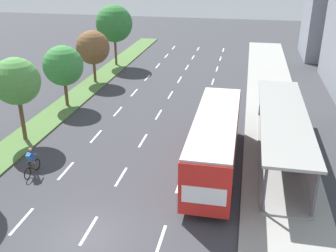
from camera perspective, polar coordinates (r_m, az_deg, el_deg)
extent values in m
plane|color=#38383D|center=(19.17, -12.14, -15.72)|extent=(140.00, 140.00, 0.00)
cube|color=#4C7038|center=(38.50, -12.11, 5.01)|extent=(2.60, 52.00, 0.12)
cube|color=gray|center=(35.55, 14.94, 3.20)|extent=(4.50, 52.00, 0.15)
cube|color=white|center=(21.04, -20.53, -12.85)|extent=(0.14, 2.16, 0.01)
cube|color=white|center=(24.67, -14.64, -6.31)|extent=(0.14, 2.16, 0.01)
cube|color=white|center=(28.71, -10.44, -1.49)|extent=(0.14, 2.16, 0.01)
cube|color=white|center=(33.03, -7.32, 2.12)|extent=(0.14, 2.16, 0.01)
cube|color=white|center=(37.52, -4.93, 4.88)|extent=(0.14, 2.16, 0.01)
cube|color=white|center=(42.12, -3.04, 7.04)|extent=(0.14, 2.16, 0.01)
cube|color=white|center=(46.82, -1.51, 8.76)|extent=(0.14, 2.16, 0.01)
cube|color=white|center=(51.57, -0.25, 10.16)|extent=(0.14, 2.16, 0.01)
cube|color=white|center=(56.37, 0.80, 11.32)|extent=(0.14, 2.16, 0.01)
cube|color=white|center=(19.59, -11.45, -14.66)|extent=(0.14, 2.16, 0.01)
cube|color=white|center=(23.44, -6.84, -7.33)|extent=(0.14, 2.16, 0.01)
cube|color=white|center=(27.67, -3.67, -2.12)|extent=(0.14, 2.16, 0.01)
cube|color=white|center=(32.12, -1.38, 1.69)|extent=(0.14, 2.16, 0.01)
cube|color=white|center=(36.72, 0.34, 4.55)|extent=(0.14, 2.16, 0.01)
cube|color=white|center=(41.42, 1.69, 6.77)|extent=(0.14, 2.16, 0.01)
cube|color=white|center=(46.18, 2.78, 8.53)|extent=(0.14, 2.16, 0.01)
cube|color=white|center=(51.00, 3.66, 9.96)|extent=(0.14, 2.16, 0.01)
cube|color=white|center=(55.84, 4.40, 11.14)|extent=(0.14, 2.16, 0.01)
cube|color=white|center=(18.69, -1.06, -16.27)|extent=(0.14, 2.16, 0.01)
cube|color=white|center=(22.69, 1.69, -8.28)|extent=(0.14, 2.16, 0.01)
cube|color=white|center=(27.04, 3.52, -2.76)|extent=(0.14, 2.16, 0.01)
cube|color=white|center=(31.58, 4.82, 1.21)|extent=(0.14, 2.16, 0.01)
cube|color=white|center=(36.25, 5.79, 4.17)|extent=(0.14, 2.16, 0.01)
cube|color=white|center=(41.00, 6.55, 6.45)|extent=(0.14, 2.16, 0.01)
cube|color=white|center=(45.81, 7.15, 8.25)|extent=(0.14, 2.16, 0.01)
cube|color=white|center=(50.66, 7.64, 9.70)|extent=(0.14, 2.16, 0.01)
cube|color=white|center=(55.54, 8.05, 10.91)|extent=(0.14, 2.16, 0.01)
cube|color=gray|center=(26.36, 15.84, -3.94)|extent=(2.60, 13.56, 0.10)
cylinder|color=#56565B|center=(19.92, 13.89, -8.78)|extent=(0.16, 0.16, 2.60)
cylinder|color=#56565B|center=(31.76, 13.35, 3.76)|extent=(0.16, 0.16, 2.60)
cylinder|color=#56565B|center=(20.22, 20.64, -9.18)|extent=(0.16, 0.16, 2.60)
cylinder|color=#56565B|center=(31.95, 17.57, 3.40)|extent=(0.16, 0.16, 2.60)
cube|color=gray|center=(25.94, 18.88, -1.48)|extent=(0.10, 12.88, 2.34)
cube|color=gray|center=(25.26, 16.51, 1.57)|extent=(2.90, 13.96, 0.16)
cube|color=red|center=(23.47, 6.85, -2.16)|extent=(2.50, 11.20, 2.80)
cube|color=#2D3D4C|center=(23.12, 6.95, -0.27)|extent=(2.54, 10.30, 0.90)
cube|color=#B7B7B7|center=(22.88, 7.02, 1.13)|extent=(2.45, 10.98, 0.12)
cube|color=#2D3D4C|center=(28.51, 7.90, 3.29)|extent=(2.25, 0.06, 1.54)
cube|color=white|center=(18.69, 5.25, -10.09)|extent=(2.12, 0.04, 0.90)
cylinder|color=black|center=(27.26, 5.07, -1.42)|extent=(0.30, 1.00, 1.00)
cylinder|color=black|center=(27.15, 9.68, -1.79)|extent=(0.30, 1.00, 1.00)
cylinder|color=black|center=(21.21, 2.82, -9.22)|extent=(0.30, 1.00, 1.00)
cylinder|color=black|center=(21.06, 8.83, -9.77)|extent=(0.30, 1.00, 1.00)
torus|color=black|center=(25.10, -18.53, -5.34)|extent=(0.06, 0.72, 0.72)
torus|color=black|center=(24.29, -19.77, -6.54)|extent=(0.06, 0.72, 0.72)
cylinder|color=black|center=(24.56, -19.22, -5.36)|extent=(0.05, 0.94, 0.05)
cylinder|color=black|center=(24.57, -19.28, -5.84)|extent=(0.05, 0.57, 0.42)
cylinder|color=black|center=(24.40, -19.46, -5.54)|extent=(0.04, 0.04, 0.40)
cube|color=black|center=(24.31, -19.52, -5.12)|extent=(0.12, 0.24, 0.06)
cylinder|color=black|center=(24.81, -18.75, -4.28)|extent=(0.46, 0.04, 0.04)
cube|color=#234CA8|center=(24.30, -19.42, -4.24)|extent=(0.30, 0.36, 0.59)
cube|color=#23669E|center=(24.17, -19.61, -4.37)|extent=(0.26, 0.26, 0.42)
sphere|color=tan|center=(24.20, -19.41, -3.23)|extent=(0.20, 0.20, 0.20)
cylinder|color=brown|center=(24.51, -19.57, -5.07)|extent=(0.12, 0.42, 0.25)
cylinder|color=brown|center=(24.76, -19.30, -5.42)|extent=(0.10, 0.17, 0.41)
cylinder|color=brown|center=(24.40, -19.08, -5.14)|extent=(0.12, 0.42, 0.25)
cylinder|color=brown|center=(24.64, -18.81, -5.49)|extent=(0.10, 0.17, 0.41)
cylinder|color=#234CA8|center=(24.52, -19.53, -3.86)|extent=(0.09, 0.47, 0.28)
cylinder|color=#234CA8|center=(24.36, -18.83, -3.95)|extent=(0.09, 0.47, 0.28)
cylinder|color=brown|center=(28.80, -20.44, 0.97)|extent=(0.28, 0.28, 3.03)
sphere|color=#4C8E42|center=(27.94, -21.22, 6.10)|extent=(3.18, 3.18, 3.18)
cylinder|color=brown|center=(34.62, -14.61, 4.72)|extent=(0.28, 0.28, 2.22)
sphere|color=#38843D|center=(33.96, -15.01, 8.48)|extent=(3.34, 3.34, 3.34)
cylinder|color=brown|center=(40.73, -10.64, 7.90)|extent=(0.28, 0.28, 2.25)
sphere|color=brown|center=(40.16, -10.89, 11.17)|extent=(3.34, 3.34, 3.34)
cylinder|color=brown|center=(46.94, -7.63, 10.75)|extent=(0.28, 0.28, 3.20)
sphere|color=#2D7533|center=(46.35, -7.85, 14.56)|extent=(4.17, 4.17, 4.17)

